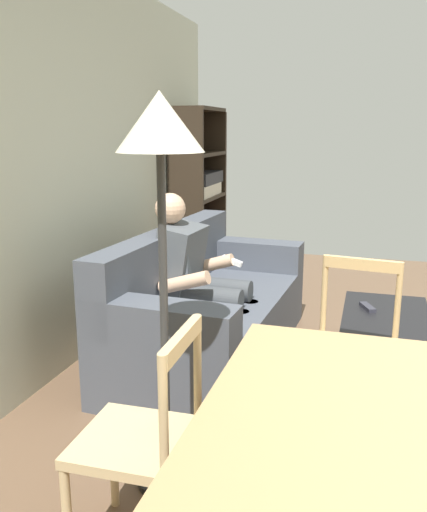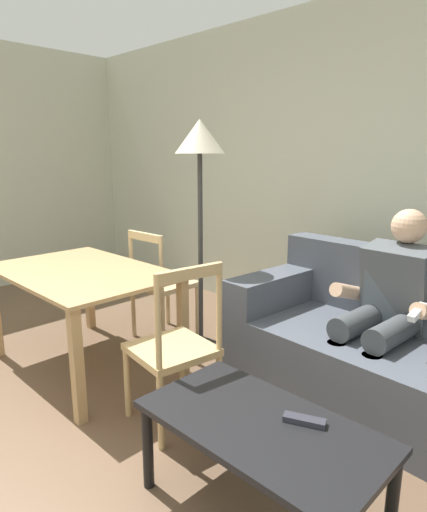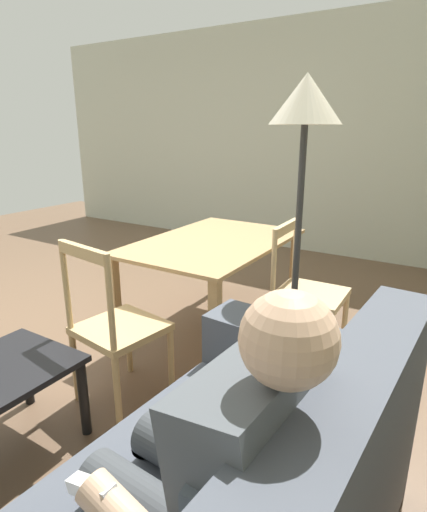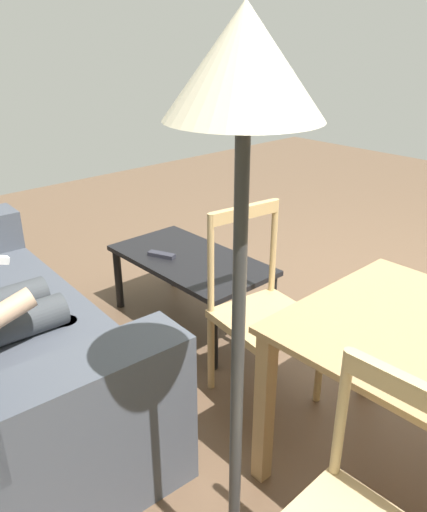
# 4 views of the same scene
# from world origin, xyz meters

# --- Properties ---
(ground_plane) EXTENTS (8.84, 8.84, 0.00)m
(ground_plane) POSITION_xyz_m (0.00, 0.00, 0.00)
(ground_plane) COLOR brown
(wall_side) EXTENTS (0.12, 6.13, 2.71)m
(wall_side) POSITION_xyz_m (-3.42, 0.00, 1.36)
(wall_side) COLOR beige
(wall_side) RESTS_ON ground_plane
(person_lounging) EXTENTS (0.61, 0.86, 1.18)m
(person_lounging) POSITION_xyz_m (0.85, 2.18, 0.61)
(person_lounging) COLOR #4C5156
(person_lounging) RESTS_ON ground_plane
(dining_table) EXTENTS (1.34, 0.89, 0.72)m
(dining_table) POSITION_xyz_m (-0.87, 1.12, 0.62)
(dining_table) COLOR tan
(dining_table) RESTS_ON ground_plane
(dining_chair_near_wall) EXTENTS (0.43, 0.43, 0.91)m
(dining_chair_near_wall) POSITION_xyz_m (-0.87, 1.84, 0.46)
(dining_chair_near_wall) COLOR #D1B27F
(dining_chair_near_wall) RESTS_ON ground_plane
(dining_chair_facing_couch) EXTENTS (0.48, 0.48, 0.95)m
(dining_chair_facing_couch) POSITION_xyz_m (0.13, 1.12, 0.45)
(dining_chair_facing_couch) COLOR tan
(dining_chair_facing_couch) RESTS_ON ground_plane
(floor_lamp) EXTENTS (0.36, 0.36, 1.75)m
(floor_lamp) POSITION_xyz_m (-0.47, 1.90, 1.47)
(floor_lamp) COLOR black
(floor_lamp) RESTS_ON ground_plane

